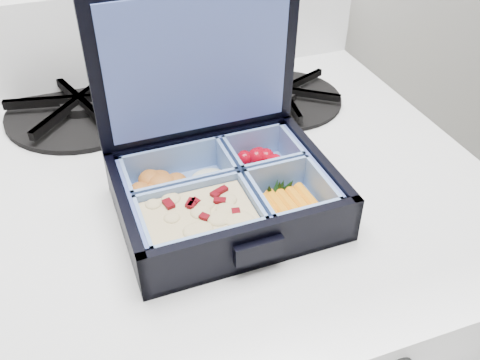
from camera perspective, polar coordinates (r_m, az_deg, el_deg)
name	(u,v)px	position (r m, az deg, el deg)	size (l,w,h in m)	color
bento_box	(226,195)	(0.52, -1.52, -1.56)	(0.21, 0.16, 0.05)	black
burner_grate	(282,93)	(0.72, 4.49, 9.24)	(0.16, 0.16, 0.02)	black
burner_grate_rear	(80,106)	(0.72, -16.66, 7.59)	(0.19, 0.19, 0.02)	black
fork	(223,140)	(0.64, -1.82, 4.29)	(0.02, 0.19, 0.01)	#ABABB4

